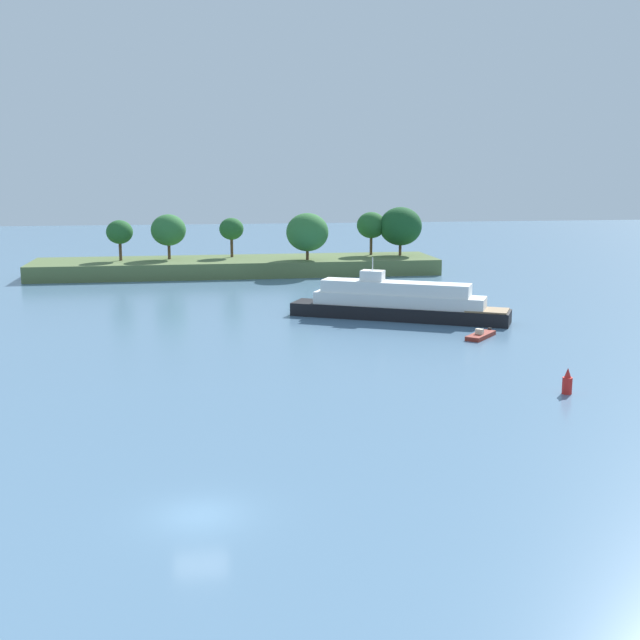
{
  "coord_description": "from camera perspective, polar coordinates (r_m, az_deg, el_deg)",
  "views": [
    {
      "loc": [
        0.16,
        -35.28,
        15.77
      ],
      "look_at": [
        11.99,
        41.12,
        1.2
      ],
      "focal_mm": 45.17,
      "sensor_mm": 36.0,
      "label": 1
    }
  ],
  "objects": [
    {
      "name": "ground_plane",
      "position": [
        38.64,
        -8.5,
        -13.54
      ],
      "size": [
        400.0,
        400.0,
        0.0
      ],
      "primitive_type": "plane",
      "color": "slate"
    },
    {
      "name": "treeline_island",
      "position": [
        123.04,
        -4.32,
        4.64
      ],
      "size": [
        60.46,
        12.67,
        9.88
      ],
      "color": "#566B3D",
      "rests_on": "ground"
    },
    {
      "name": "white_riverboat",
      "position": [
        85.81,
        5.56,
        1.21
      ],
      "size": [
        22.44,
        13.99,
        6.5
      ],
      "color": "black",
      "rests_on": "ground"
    },
    {
      "name": "fishing_skiff",
      "position": [
        77.72,
        11.32,
        -1.07
      ],
      "size": [
        3.94,
        4.18,
        0.91
      ],
      "color": "maroon",
      "rests_on": "ground"
    },
    {
      "name": "channel_buoy_red",
      "position": [
        59.91,
        17.11,
        -4.27
      ],
      "size": [
        0.7,
        0.7,
        1.9
      ],
      "color": "red",
      "rests_on": "ground"
    }
  ]
}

